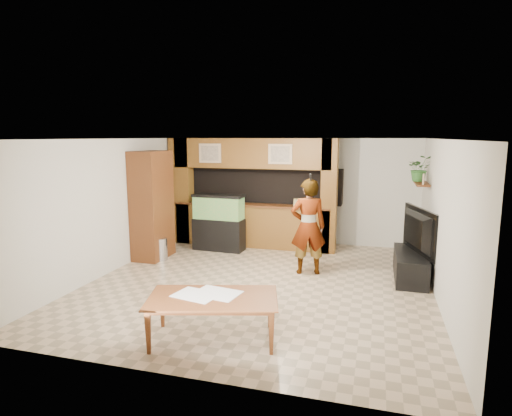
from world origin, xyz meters
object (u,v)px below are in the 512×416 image
(aquarium, at_px, (219,223))
(television, at_px, (412,231))
(dining_table, at_px, (213,320))
(pantry_cabinet, at_px, (152,205))
(person, at_px, (308,227))

(aquarium, distance_m, television, 4.31)
(aquarium, relative_size, dining_table, 0.79)
(aquarium, bearing_deg, television, -10.16)
(aquarium, height_order, dining_table, aquarium)
(pantry_cabinet, relative_size, aquarium, 1.77)
(television, bearing_deg, pantry_cabinet, 73.41)
(pantry_cabinet, bearing_deg, aquarium, 40.60)
(person, height_order, dining_table, person)
(pantry_cabinet, xyz_separation_m, aquarium, (1.16, 1.00, -0.53))
(person, xyz_separation_m, dining_table, (-0.74, -3.13, -0.64))
(television, xyz_separation_m, dining_table, (-2.65, -3.33, -0.63))
(pantry_cabinet, bearing_deg, dining_table, -50.74)
(aquarium, distance_m, dining_table, 4.58)
(pantry_cabinet, xyz_separation_m, television, (5.35, 0.03, -0.25))
(person, distance_m, dining_table, 3.28)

